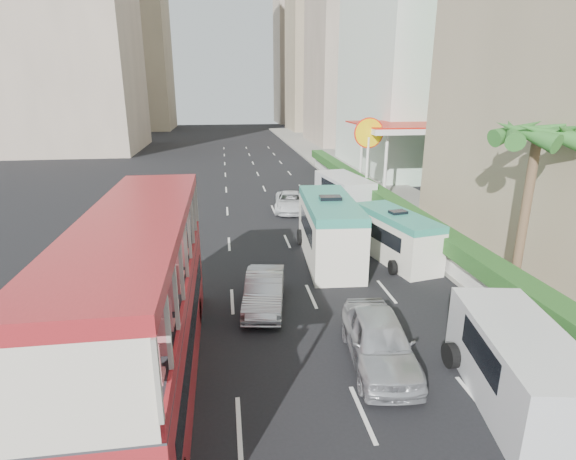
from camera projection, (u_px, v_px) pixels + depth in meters
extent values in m
plane|color=black|center=(356.00, 367.00, 13.61)|extent=(200.00, 200.00, 0.00)
cube|color=#A42025|center=(143.00, 305.00, 12.04)|extent=(2.50, 11.00, 5.06)
imported|color=#BBBDC2|center=(265.00, 306.00, 17.43)|extent=(2.02, 4.24, 1.34)
imported|color=#BBBDC2|center=(378.00, 363.00, 13.85)|extent=(2.30, 4.75, 1.56)
imported|color=silver|center=(290.00, 210.00, 31.23)|extent=(2.71, 4.79, 1.26)
cube|color=silver|center=(329.00, 230.00, 21.89)|extent=(2.72, 6.96, 3.03)
cube|color=silver|center=(396.00, 237.00, 21.90)|extent=(2.78, 5.58, 2.37)
cube|color=silver|center=(518.00, 366.00, 11.88)|extent=(3.04, 5.57, 2.11)
cube|color=silver|center=(343.00, 193.00, 31.41)|extent=(3.03, 5.99, 2.30)
cube|color=#99968C|center=(374.00, 187.00, 38.41)|extent=(6.00, 120.00, 0.18)
cube|color=silver|center=(389.00, 215.00, 27.46)|extent=(0.30, 44.00, 1.00)
cube|color=#2D6626|center=(390.00, 202.00, 27.21)|extent=(1.10, 44.00, 0.70)
cylinder|color=brown|center=(525.00, 215.00, 17.43)|extent=(0.36, 0.36, 6.40)
cube|color=silver|center=(397.00, 159.00, 35.86)|extent=(6.50, 8.00, 5.50)
cube|color=tan|center=(325.00, 14.00, 86.75)|extent=(14.00, 14.00, 44.00)
cube|color=#B7A390|center=(305.00, 37.00, 108.13)|extent=(14.00, 14.00, 40.00)
cube|color=tan|center=(124.00, 10.00, 88.73)|extent=(16.00, 16.00, 46.00)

